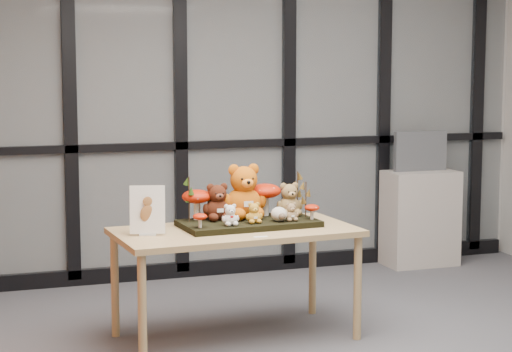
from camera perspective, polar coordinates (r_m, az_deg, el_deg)
name	(u,v)px	position (r m, az deg, el deg)	size (l,w,h in m)	color
room_shell	(375,68)	(5.04, 7.33, 6.64)	(5.00, 5.00, 5.00)	#B0ADA7
glass_partition	(236,98)	(7.35, -1.26, 4.85)	(4.90, 0.06, 2.78)	#2D383F
display_table	(235,240)	(5.70, -1.27, -3.95)	(1.51, 0.82, 0.69)	tan
diorama_tray	(249,223)	(5.78, -0.46, -2.94)	(0.84, 0.42, 0.04)	black
bear_pooh_yellow	(244,188)	(5.84, -0.76, -0.76)	(0.29, 0.26, 0.38)	#C45A0B
bear_brown_medium	(217,200)	(5.78, -2.40, -1.47)	(0.19, 0.18, 0.25)	#3F180C
bear_tan_back	(289,197)	(5.95, 2.06, -1.32)	(0.18, 0.16, 0.23)	olive
bear_small_yellow	(254,212)	(5.68, -0.14, -2.21)	(0.11, 0.10, 0.14)	orange
bear_white_bow	(230,214)	(5.60, -1.60, -2.33)	(0.11, 0.10, 0.14)	white
bear_beige_small	(291,211)	(5.76, 2.17, -2.16)	(0.10, 0.09, 0.13)	olive
plush_cream_hedgehog	(279,213)	(5.74, 1.43, -2.31)	(0.08, 0.07, 0.10)	beige
mushroom_back_left	(197,203)	(5.80, -3.65, -1.68)	(0.19, 0.19, 0.21)	#A21905
mushroom_back_right	(265,198)	(5.94, 0.57, -1.36)	(0.20, 0.20, 0.23)	#A21905
mushroom_front_left	(200,220)	(5.54, -3.46, -2.71)	(0.09, 0.09, 0.10)	#A21905
mushroom_front_right	(312,211)	(5.82, 3.46, -2.17)	(0.09, 0.09, 0.10)	#A21905
sprig_green_far_left	(189,199)	(5.73, -4.13, -1.43)	(0.05, 0.05, 0.28)	#1A370C
sprig_green_mid_left	(208,203)	(5.83, -2.97, -1.69)	(0.05, 0.05, 0.20)	#1A370C
sprig_dry_far_right	(297,193)	(5.98, 2.57, -1.05)	(0.05, 0.05, 0.28)	brown
sprig_dry_mid_right	(306,199)	(5.89, 3.08, -1.45)	(0.05, 0.05, 0.23)	brown
sprig_green_centre	(234,204)	(5.90, -1.39, -1.74)	(0.05, 0.05, 0.16)	#1A370C
sign_holder	(147,212)	(5.51, -6.69, -2.23)	(0.21, 0.09, 0.30)	silver
label_card	(261,237)	(5.44, 0.29, -3.76)	(0.08, 0.03, 0.00)	white
cabinet	(420,218)	(7.88, 10.06, -2.56)	(0.60, 0.35, 0.79)	#A49B92
monitor	(420,151)	(7.82, 10.08, 1.53)	(0.47, 0.05, 0.33)	#505358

